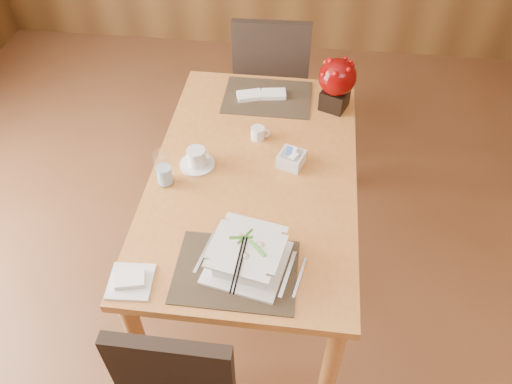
# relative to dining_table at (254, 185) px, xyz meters

# --- Properties ---
(ground) EXTENTS (6.00, 6.00, 0.00)m
(ground) POSITION_rel_dining_table_xyz_m (0.00, -0.60, -0.65)
(ground) COLOR brown
(ground) RESTS_ON ground
(dining_table) EXTENTS (0.90, 1.50, 0.75)m
(dining_table) POSITION_rel_dining_table_xyz_m (0.00, 0.00, 0.00)
(dining_table) COLOR #C27736
(dining_table) RESTS_ON ground
(placemat_near) EXTENTS (0.45, 0.33, 0.01)m
(placemat_near) POSITION_rel_dining_table_xyz_m (0.00, -0.55, 0.10)
(placemat_near) COLOR black
(placemat_near) RESTS_ON dining_table
(placemat_far) EXTENTS (0.45, 0.33, 0.01)m
(placemat_far) POSITION_rel_dining_table_xyz_m (0.00, 0.55, 0.10)
(placemat_far) COLOR black
(placemat_far) RESTS_ON dining_table
(soup_setting) EXTENTS (0.33, 0.33, 0.11)m
(soup_setting) POSITION_rel_dining_table_xyz_m (0.04, -0.51, 0.15)
(soup_setting) COLOR silver
(soup_setting) RESTS_ON dining_table
(coffee_cup) EXTENTS (0.16, 0.16, 0.09)m
(coffee_cup) POSITION_rel_dining_table_xyz_m (-0.26, -0.00, 0.14)
(coffee_cup) COLOR silver
(coffee_cup) RESTS_ON dining_table
(water_glass) EXTENTS (0.08, 0.08, 0.17)m
(water_glass) POSITION_rel_dining_table_xyz_m (-0.37, -0.13, 0.18)
(water_glass) COLOR silver
(water_glass) RESTS_ON dining_table
(creamer_jug) EXTENTS (0.09, 0.09, 0.06)m
(creamer_jug) POSITION_rel_dining_table_xyz_m (-0.01, 0.22, 0.13)
(creamer_jug) COLOR silver
(creamer_jug) RESTS_ON dining_table
(sugar_caddy) EXTENTS (0.13, 0.13, 0.06)m
(sugar_caddy) POSITION_rel_dining_table_xyz_m (0.16, 0.06, 0.13)
(sugar_caddy) COLOR silver
(sugar_caddy) RESTS_ON dining_table
(berry_decor) EXTENTS (0.18, 0.18, 0.27)m
(berry_decor) POSITION_rel_dining_table_xyz_m (0.34, 0.51, 0.25)
(berry_decor) COLOR black
(berry_decor) RESTS_ON dining_table
(napkins_far) EXTENTS (0.26, 0.14, 0.02)m
(napkins_far) POSITION_rel_dining_table_xyz_m (-0.02, 0.55, 0.11)
(napkins_far) COLOR white
(napkins_far) RESTS_ON dining_table
(bread_plate) EXTENTS (0.17, 0.17, 0.01)m
(bread_plate) POSITION_rel_dining_table_xyz_m (-0.37, -0.64, 0.10)
(bread_plate) COLOR silver
(bread_plate) RESTS_ON dining_table
(far_chair) EXTENTS (0.47, 0.48, 0.99)m
(far_chair) POSITION_rel_dining_table_xyz_m (-0.02, 1.03, -0.10)
(far_chair) COLOR black
(far_chair) RESTS_ON ground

